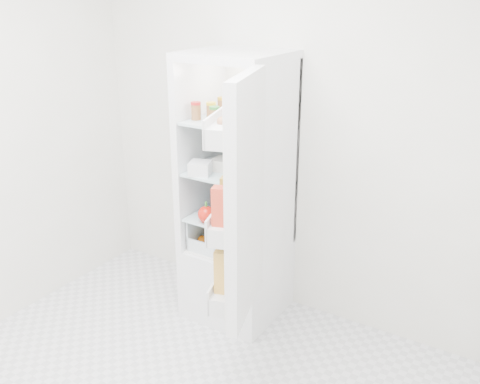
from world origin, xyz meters
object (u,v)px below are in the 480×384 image
Objects in this scene: red_cabbage at (245,207)px; fridge_door at (240,205)px; refrigerator at (240,222)px; mushroom_bowl at (224,199)px.

red_cabbage is 0.65m from fridge_door.
refrigerator is 12.34× the size of mushroom_bowl.
red_cabbage is at bearing 11.66° from fridge_door.
red_cabbage is at bearing -46.60° from refrigerator.
mushroom_bowl is 0.93m from fridge_door.
refrigerator reaches higher than red_cabbage.
mushroom_bowl is at bearing 21.82° from fridge_door.
refrigerator is 10.50× the size of red_cabbage.
mushroom_bowl is at bearing 162.84° from refrigerator.
refrigerator is at bearing -17.16° from mushroom_bowl.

